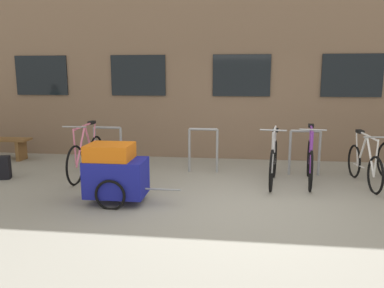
# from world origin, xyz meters

# --- Properties ---
(ground_plane) EXTENTS (42.00, 42.00, 0.00)m
(ground_plane) POSITION_xyz_m (0.00, 0.00, 0.00)
(ground_plane) COLOR gray
(storefront_building) EXTENTS (28.00, 6.64, 4.70)m
(storefront_building) POSITION_xyz_m (-0.00, 6.50, 2.35)
(storefront_building) COLOR #7A604C
(storefront_building) RESTS_ON ground
(bike_rack) EXTENTS (6.61, 0.05, 0.90)m
(bike_rack) POSITION_xyz_m (0.26, 1.90, 0.55)
(bike_rack) COLOR gray
(bike_rack) RESTS_ON ground
(bicycle_purple) EXTENTS (0.44, 1.74, 1.08)m
(bicycle_purple) POSITION_xyz_m (1.27, 1.37, 0.40)
(bicycle_purple) COLOR black
(bicycle_purple) RESTS_ON ground
(bicycle_silver) EXTENTS (0.44, 1.68, 1.07)m
(bicycle_silver) POSITION_xyz_m (0.60, 1.27, 0.39)
(bicycle_silver) COLOR black
(bicycle_silver) RESTS_ON ground
(bicycle_white) EXTENTS (0.44, 1.68, 0.97)m
(bicycle_white) POSITION_xyz_m (2.22, 1.38, 0.36)
(bicycle_white) COLOR black
(bicycle_white) RESTS_ON ground
(bicycle_pink) EXTENTS (0.44, 1.79, 1.07)m
(bicycle_pink) POSITION_xyz_m (-2.95, 1.27, 0.40)
(bicycle_pink) COLOR black
(bicycle_pink) RESTS_ON ground
(bike_trailer) EXTENTS (1.45, 0.70, 0.94)m
(bike_trailer) POSITION_xyz_m (-1.91, -0.12, 0.48)
(bike_trailer) COLOR navy
(bike_trailer) RESTS_ON ground
(backpack) EXTENTS (0.33, 0.28, 0.44)m
(backpack) POSITION_xyz_m (-4.48, 0.90, 0.22)
(backpack) COLOR black
(backpack) RESTS_ON ground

